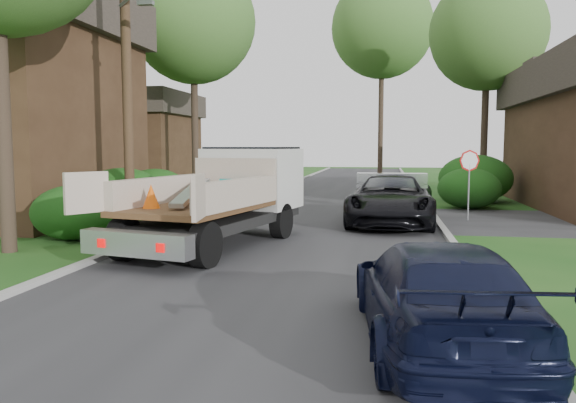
{
  "coord_description": "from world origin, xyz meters",
  "views": [
    {
      "loc": [
        2.27,
        -11.29,
        2.59
      ],
      "look_at": [
        -0.12,
        2.66,
        1.2
      ],
      "focal_mm": 35.0,
      "sensor_mm": 36.0,
      "label": 1
    }
  ],
  "objects_px": {
    "house_left_far": "(130,139)",
    "tree_left_far": "(193,21)",
    "navy_suv": "(438,294)",
    "flatbed_truck": "(232,190)",
    "stop_sign": "(469,170)",
    "tree_left_back": "(30,8)",
    "utility_pole": "(127,61)",
    "tree_right_far": "(488,33)",
    "tree_center_far": "(382,28)",
    "black_pickup": "(391,199)"
  },
  "relations": [
    {
      "from": "house_left_far",
      "to": "navy_suv",
      "type": "bearing_deg",
      "value": -57.57
    },
    {
      "from": "utility_pole",
      "to": "tree_left_far",
      "type": "relative_size",
      "value": 0.82
    },
    {
      "from": "black_pickup",
      "to": "navy_suv",
      "type": "distance_m",
      "value": 11.64
    },
    {
      "from": "house_left_far",
      "to": "navy_suv",
      "type": "height_order",
      "value": "house_left_far"
    },
    {
      "from": "stop_sign",
      "to": "tree_right_far",
      "type": "distance_m",
      "value": 13.08
    },
    {
      "from": "tree_center_far",
      "to": "navy_suv",
      "type": "relative_size",
      "value": 3.07
    },
    {
      "from": "tree_center_far",
      "to": "flatbed_truck",
      "type": "xyz_separation_m",
      "value": [
        -3.79,
        -26.54,
        -9.58
      ]
    },
    {
      "from": "stop_sign",
      "to": "tree_left_back",
      "type": "relative_size",
      "value": 0.21
    },
    {
      "from": "stop_sign",
      "to": "house_left_far",
      "type": "xyz_separation_m",
      "value": [
        -18.7,
        13.0,
        1.27
      ]
    },
    {
      "from": "stop_sign",
      "to": "tree_right_far",
      "type": "xyz_separation_m",
      "value": [
        2.3,
        11.0,
        6.7
      ]
    },
    {
      "from": "utility_pole",
      "to": "tree_left_back",
      "type": "bearing_deg",
      "value": 136.74
    },
    {
      "from": "flatbed_truck",
      "to": "tree_right_far",
      "type": "bearing_deg",
      "value": 73.01
    },
    {
      "from": "tree_right_far",
      "to": "tree_center_far",
      "type": "xyz_separation_m",
      "value": [
        -5.5,
        10.0,
        2.5
      ]
    },
    {
      "from": "tree_left_far",
      "to": "tree_center_far",
      "type": "bearing_deg",
      "value": 53.84
    },
    {
      "from": "utility_pole",
      "to": "tree_right_far",
      "type": "relative_size",
      "value": 0.87
    },
    {
      "from": "tree_right_far",
      "to": "tree_center_far",
      "type": "relative_size",
      "value": 0.79
    },
    {
      "from": "tree_left_back",
      "to": "stop_sign",
      "type": "bearing_deg",
      "value": -11.77
    },
    {
      "from": "utility_pole",
      "to": "flatbed_truck",
      "type": "height_order",
      "value": "utility_pole"
    },
    {
      "from": "tree_left_far",
      "to": "navy_suv",
      "type": "xyz_separation_m",
      "value": [
        10.49,
        -20.95,
        -8.29
      ]
    },
    {
      "from": "utility_pole",
      "to": "tree_left_far",
      "type": "distance_m",
      "value": 12.77
    },
    {
      "from": "black_pickup",
      "to": "tree_center_far",
      "type": "bearing_deg",
      "value": 93.94
    },
    {
      "from": "tree_left_far",
      "to": "utility_pole",
      "type": "bearing_deg",
      "value": -80.46
    },
    {
      "from": "flatbed_truck",
      "to": "stop_sign",
      "type": "bearing_deg",
      "value": 50.72
    },
    {
      "from": "tree_right_far",
      "to": "tree_center_far",
      "type": "height_order",
      "value": "tree_center_far"
    },
    {
      "from": "tree_center_far",
      "to": "house_left_far",
      "type": "bearing_deg",
      "value": -152.7
    },
    {
      "from": "tree_right_far",
      "to": "black_pickup",
      "type": "relative_size",
      "value": 1.93
    },
    {
      "from": "tree_center_far",
      "to": "navy_suv",
      "type": "xyz_separation_m",
      "value": [
        0.99,
        -33.95,
        -10.29
      ]
    },
    {
      "from": "stop_sign",
      "to": "tree_left_far",
      "type": "distance_m",
      "value": 16.65
    },
    {
      "from": "flatbed_truck",
      "to": "black_pickup",
      "type": "distance_m",
      "value": 6.07
    },
    {
      "from": "tree_right_far",
      "to": "flatbed_truck",
      "type": "relative_size",
      "value": 1.59
    },
    {
      "from": "utility_pole",
      "to": "house_left_far",
      "type": "relative_size",
      "value": 1.32
    },
    {
      "from": "tree_left_far",
      "to": "tree_left_back",
      "type": "height_order",
      "value": "tree_left_far"
    },
    {
      "from": "house_left_far",
      "to": "tree_center_far",
      "type": "relative_size",
      "value": 0.52
    },
    {
      "from": "navy_suv",
      "to": "tree_right_far",
      "type": "bearing_deg",
      "value": -106.49
    },
    {
      "from": "flatbed_truck",
      "to": "tree_left_far",
      "type": "bearing_deg",
      "value": 125.21
    },
    {
      "from": "tree_right_far",
      "to": "flatbed_truck",
      "type": "distance_m",
      "value": 20.24
    },
    {
      "from": "tree_left_far",
      "to": "flatbed_truck",
      "type": "distance_m",
      "value": 16.53
    },
    {
      "from": "utility_pole",
      "to": "black_pickup",
      "type": "bearing_deg",
      "value": 18.58
    },
    {
      "from": "stop_sign",
      "to": "tree_center_far",
      "type": "relative_size",
      "value": 0.17
    },
    {
      "from": "house_left_far",
      "to": "navy_suv",
      "type": "distance_m",
      "value": 30.84
    },
    {
      "from": "tree_right_far",
      "to": "flatbed_truck",
      "type": "bearing_deg",
      "value": -119.33
    },
    {
      "from": "tree_left_back",
      "to": "tree_center_far",
      "type": "height_order",
      "value": "tree_center_far"
    },
    {
      "from": "house_left_far",
      "to": "tree_left_far",
      "type": "bearing_deg",
      "value": -39.81
    },
    {
      "from": "house_left_far",
      "to": "tree_center_far",
      "type": "bearing_deg",
      "value": 27.3
    },
    {
      "from": "tree_left_back",
      "to": "tree_center_far",
      "type": "relative_size",
      "value": 0.82
    },
    {
      "from": "stop_sign",
      "to": "tree_center_far",
      "type": "height_order",
      "value": "tree_center_far"
    },
    {
      "from": "stop_sign",
      "to": "tree_center_far",
      "type": "distance_m",
      "value": 23.15
    },
    {
      "from": "tree_left_far",
      "to": "flatbed_truck",
      "type": "xyz_separation_m",
      "value": [
        5.71,
        -13.54,
        -7.58
      ]
    },
    {
      "from": "navy_suv",
      "to": "house_left_far",
      "type": "bearing_deg",
      "value": -63.4
    },
    {
      "from": "navy_suv",
      "to": "utility_pole",
      "type": "bearing_deg",
      "value": -52.36
    }
  ]
}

